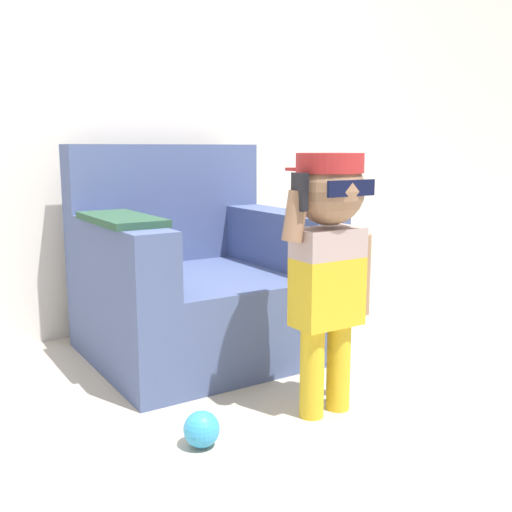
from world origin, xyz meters
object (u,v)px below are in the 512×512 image
(person_child, at_px, (329,244))
(toy_ball, at_px, (202,429))
(armchair, at_px, (196,283))
(side_table, at_px, (337,273))

(person_child, bearing_deg, toy_ball, 178.50)
(armchair, distance_m, toy_ball, 1.02)
(person_child, height_order, toy_ball, person_child)
(person_child, bearing_deg, side_table, 48.09)
(person_child, distance_m, side_table, 1.19)
(armchair, xyz_separation_m, side_table, (0.85, -0.05, -0.03))
(person_child, height_order, side_table, person_child)
(armchair, height_order, person_child, armchair)
(person_child, xyz_separation_m, side_table, (0.76, 0.85, -0.34))
(armchair, xyz_separation_m, toy_ball, (-0.43, -0.89, -0.28))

